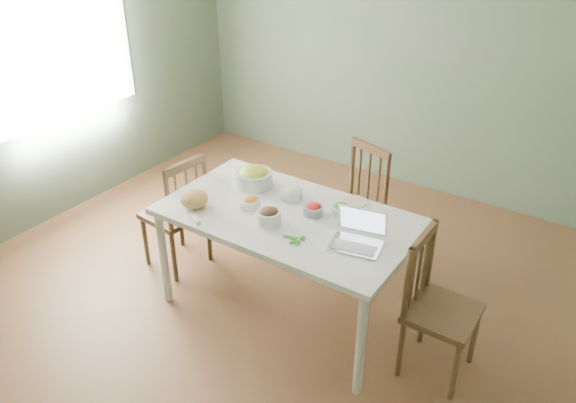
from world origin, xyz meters
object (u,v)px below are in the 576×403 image
Objects in this scene: chair_left at (174,211)px; chair_right at (443,310)px; bread_boule at (194,199)px; laptop at (357,232)px; bowl_squash at (254,177)px; chair_far at (351,207)px; dining_table at (288,263)px.

chair_left is 2.25m from chair_right.
laptop reaches higher than bread_boule.
laptop reaches higher than bowl_squash.
chair_far is at bearing 50.89° from bowl_squash.
bread_boule is (-0.60, -0.28, 0.48)m from dining_table.
laptop is (1.68, -0.08, 0.44)m from chair_left.
dining_table is 0.79m from laptop.
dining_table is 5.50× the size of laptop.
laptop is at bearing -9.43° from dining_table.
dining_table is 1.16m from chair_right.
chair_left is 0.68m from bread_boule.
chair_far is 1.14m from laptop.
chair_left is at bearing -161.38° from bowl_squash.
bowl_squash is (0.66, 0.22, 0.40)m from chair_left.
dining_table is 0.69m from bowl_squash.
laptop is at bearing 8.89° from bread_boule.
chair_right is 3.62× the size of bowl_squash.
chair_far is 5.14× the size of bread_boule.
chair_left is 1.73m from laptop.
chair_far is 1.35m from bread_boule.
bread_boule is (0.49, -0.26, 0.39)m from chair_left.
bowl_squash reaches higher than dining_table.
bowl_squash is 1.06m from laptop.
chair_right is 0.73m from laptop.
dining_table is 9.03× the size of bread_boule.
laptop is (0.58, -0.10, 0.52)m from dining_table.
chair_far is at bearing 107.38° from laptop.
dining_table is at bearing -78.15° from chair_far.
dining_table is 6.40× the size of bowl_squash.
chair_left is at bearing -127.63° from chair_far.
bread_boule is at bearing 99.52° from chair_right.
chair_left is 0.80m from bowl_squash.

